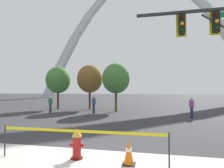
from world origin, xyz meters
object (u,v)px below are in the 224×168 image
(traffic_cone_by_hydrant, at_px, (129,152))
(pedestrian_walking_left, at_px, (50,104))
(monument_arch, at_px, (143,40))
(pedestrian_standing_center, at_px, (192,107))
(traffic_signal_gantry, at_px, (223,44))
(pedestrian_walking_right, at_px, (94,105))
(fire_hydrant, at_px, (77,143))

(traffic_cone_by_hydrant, bearing_deg, pedestrian_walking_left, 129.02)
(monument_arch, height_order, pedestrian_standing_center, monument_arch)
(traffic_signal_gantry, bearing_deg, pedestrian_standing_center, 90.16)
(traffic_cone_by_hydrant, height_order, traffic_signal_gantry, traffic_signal_gantry)
(pedestrian_walking_left, bearing_deg, traffic_cone_by_hydrant, -50.98)
(traffic_cone_by_hydrant, relative_size, pedestrian_walking_right, 0.46)
(pedestrian_standing_center, bearing_deg, pedestrian_walking_left, 176.53)
(traffic_cone_by_hydrant, bearing_deg, pedestrian_walking_right, 112.31)
(traffic_cone_by_hydrant, relative_size, pedestrian_walking_left, 0.46)
(pedestrian_walking_left, distance_m, pedestrian_standing_center, 12.39)
(traffic_signal_gantry, relative_size, pedestrian_walking_left, 3.77)
(fire_hydrant, height_order, traffic_cone_by_hydrant, fire_hydrant)
(traffic_signal_gantry, relative_size, monument_arch, 0.10)
(fire_hydrant, bearing_deg, pedestrian_walking_left, 123.77)
(fire_hydrant, distance_m, traffic_signal_gantry, 7.16)
(pedestrian_standing_center, bearing_deg, monument_arch, 98.08)
(traffic_signal_gantry, height_order, pedestrian_walking_left, traffic_signal_gantry)
(fire_hydrant, distance_m, pedestrian_standing_center, 11.23)
(pedestrian_walking_right, bearing_deg, pedestrian_walking_left, -172.42)
(fire_hydrant, bearing_deg, pedestrian_walking_right, 105.17)
(pedestrian_walking_left, height_order, pedestrian_walking_right, same)
(monument_arch, bearing_deg, fire_hydrant, -89.81)
(pedestrian_walking_left, height_order, pedestrian_standing_center, same)
(fire_hydrant, bearing_deg, monument_arch, 90.19)
(monument_arch, bearing_deg, pedestrian_standing_center, -81.92)
(traffic_cone_by_hydrant, relative_size, pedestrian_standing_center, 0.46)
(traffic_signal_gantry, xyz_separation_m, pedestrian_standing_center, (-0.02, 6.66, -3.25))
(monument_arch, bearing_deg, traffic_signal_gantry, -83.09)
(pedestrian_walking_left, bearing_deg, pedestrian_standing_center, -3.47)
(traffic_signal_gantry, bearing_deg, traffic_cone_by_hydrant, -136.94)
(monument_arch, xyz_separation_m, pedestrian_standing_center, (5.38, -37.90, -15.58))
(pedestrian_standing_center, bearing_deg, pedestrian_walking_right, 171.10)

